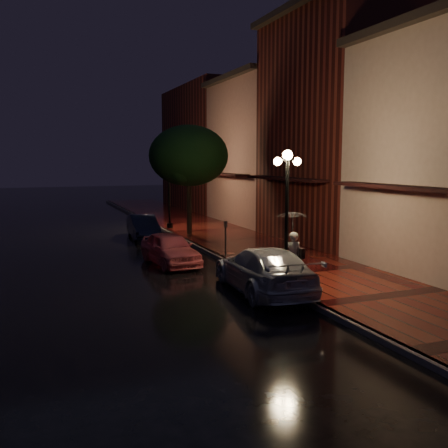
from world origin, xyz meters
name	(u,v)px	position (x,y,z in m)	size (l,w,h in m)	color
ground	(220,260)	(0.00, 0.00, 0.00)	(120.00, 120.00, 0.00)	black
sidewalk	(268,254)	(2.25, 0.00, 0.07)	(4.50, 60.00, 0.15)	#450C0D
curb	(220,258)	(0.00, 0.00, 0.07)	(0.25, 60.00, 0.15)	#595451
storefront_mid	(337,132)	(7.00, 2.00, 5.50)	(5.00, 8.00, 11.00)	#511914
storefront_far	(264,154)	(7.00, 10.00, 4.50)	(5.00, 8.00, 9.00)	#8C5951
storefront_extra	(211,149)	(7.00, 20.00, 5.00)	(5.00, 12.00, 10.00)	#511914
streetlamp_near	(287,208)	(0.35, -5.00, 2.60)	(0.96, 0.36, 4.31)	black
streetlamp_far	(169,186)	(0.35, 9.00, 2.60)	(0.96, 0.36, 4.31)	black
street_tree	(189,158)	(0.61, 5.99, 4.24)	(4.16, 4.16, 5.80)	black
pink_car	(170,249)	(-2.20, -0.18, 0.64)	(1.52, 3.78, 1.29)	#D2565E
navy_car	(143,227)	(-1.70, 6.89, 0.61)	(1.30, 3.72, 1.23)	black
silver_car	(264,270)	(-0.60, -5.28, 0.72)	(2.02, 4.96, 1.44)	#ABACB3
woman_with_umbrella	(293,235)	(0.60, -5.00, 1.70)	(0.98, 0.99, 2.35)	white
parking_meter	(226,235)	(0.15, -0.24, 1.05)	(0.14, 0.10, 1.49)	black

